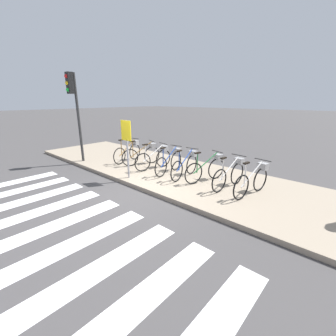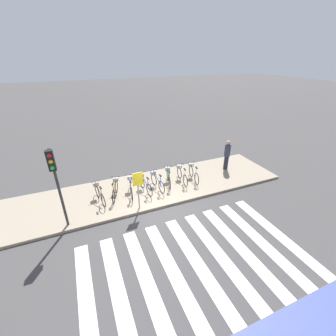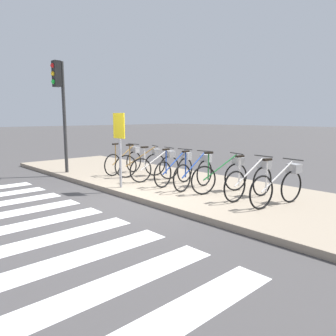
% 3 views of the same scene
% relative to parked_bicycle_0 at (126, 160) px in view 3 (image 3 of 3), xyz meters
% --- Properties ---
extents(ground_plane, '(120.00, 120.00, 0.00)m').
position_rel_parked_bicycle_0_xyz_m(ground_plane, '(2.53, -1.57, -0.54)').
color(ground_plane, '#423F3F').
extents(sidewalk, '(14.24, 3.46, 0.12)m').
position_rel_parked_bicycle_0_xyz_m(sidewalk, '(2.53, 0.16, -0.48)').
color(sidewalk, gray).
rests_on(sidewalk, ground_plane).
extents(parked_bicycle_0, '(0.46, 1.53, 0.95)m').
position_rel_parked_bicycle_0_xyz_m(parked_bicycle_0, '(0.00, 0.00, 0.00)').
color(parked_bicycle_0, black).
rests_on(parked_bicycle_0, sidewalk).
extents(parked_bicycle_1, '(0.64, 1.47, 0.95)m').
position_rel_parked_bicycle_0_xyz_m(parked_bicycle_1, '(0.76, 0.09, 0.00)').
color(parked_bicycle_1, black).
rests_on(parked_bicycle_1, sidewalk).
extents(parked_bicycle_2, '(0.46, 1.53, 0.95)m').
position_rel_parked_bicycle_0_xyz_m(parked_bicycle_2, '(1.51, -0.01, 0.00)').
color(parked_bicycle_2, black).
rests_on(parked_bicycle_2, sidewalk).
extents(parked_bicycle_3, '(0.46, 1.53, 0.95)m').
position_rel_parked_bicycle_0_xyz_m(parked_bicycle_3, '(2.21, -0.00, 0.00)').
color(parked_bicycle_3, black).
rests_on(parked_bicycle_3, sidewalk).
extents(parked_bicycle_4, '(0.46, 1.54, 0.95)m').
position_rel_parked_bicycle_0_xyz_m(parked_bicycle_4, '(2.87, 0.01, 0.00)').
color(parked_bicycle_4, black).
rests_on(parked_bicycle_4, sidewalk).
extents(parked_bicycle_5, '(0.58, 1.49, 0.95)m').
position_rel_parked_bicycle_0_xyz_m(parked_bicycle_5, '(3.58, 0.16, 0.00)').
color(parked_bicycle_5, black).
rests_on(parked_bicycle_5, sidewalk).
extents(parked_bicycle_6, '(0.46, 1.54, 0.95)m').
position_rel_parked_bicycle_0_xyz_m(parked_bicycle_6, '(4.35, 0.13, 0.00)').
color(parked_bicycle_6, black).
rests_on(parked_bicycle_6, sidewalk).
extents(parked_bicycle_7, '(0.46, 1.53, 0.95)m').
position_rel_parked_bicycle_0_xyz_m(parked_bicycle_7, '(5.02, 0.07, 0.00)').
color(parked_bicycle_7, black).
rests_on(parked_bicycle_7, sidewalk).
extents(traffic_light, '(0.24, 0.40, 3.34)m').
position_rel_parked_bicycle_0_xyz_m(traffic_light, '(-1.45, -1.33, 1.99)').
color(traffic_light, '#2D2D2D').
rests_on(traffic_light, sidewalk).
extents(sign_post, '(0.44, 0.07, 1.80)m').
position_rel_parked_bicycle_0_xyz_m(sign_post, '(1.56, -1.28, 0.81)').
color(sign_post, '#99999E').
rests_on(sign_post, sidewalk).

